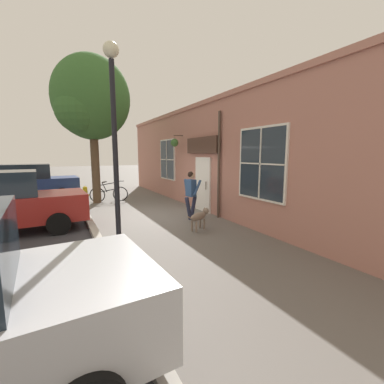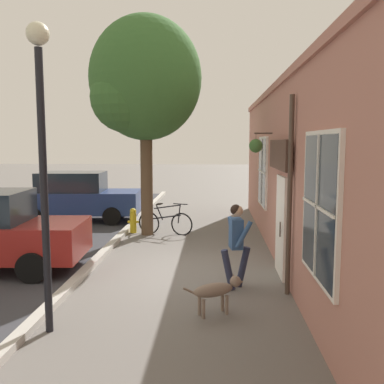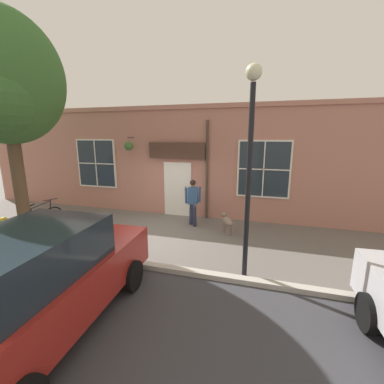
# 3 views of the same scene
# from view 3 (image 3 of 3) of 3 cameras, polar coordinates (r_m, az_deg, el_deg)

# --- Properties ---
(ground_plane) EXTENTS (90.00, 90.00, 0.00)m
(ground_plane) POSITION_cam_3_polar(r_m,az_deg,el_deg) (8.46, -8.99, -9.23)
(ground_plane) COLOR #66605B
(storefront_facade) EXTENTS (0.95, 18.00, 4.20)m
(storefront_facade) POSITION_cam_3_polar(r_m,az_deg,el_deg) (10.08, -3.71, 6.80)
(storefront_facade) COLOR #B27566
(storefront_facade) RESTS_ON ground_plane
(pedestrian_walking) EXTENTS (0.60, 0.55, 1.64)m
(pedestrian_walking) POSITION_cam_3_polar(r_m,az_deg,el_deg) (8.86, 0.19, -1.45)
(pedestrian_walking) COLOR #282D47
(pedestrian_walking) RESTS_ON ground_plane
(dog_on_leash) EXTENTS (1.02, 0.57, 0.62)m
(dog_on_leash) POSITION_cam_3_polar(r_m,az_deg,el_deg) (8.41, 7.83, -6.37)
(dog_on_leash) COLOR #7F6B5B
(dog_on_leash) RESTS_ON ground_plane
(street_tree_by_curb) EXTENTS (3.30, 2.97, 6.48)m
(street_tree_by_curb) POSITION_cam_3_polar(r_m,az_deg,el_deg) (9.17, -36.44, 19.07)
(street_tree_by_curb) COLOR brown
(street_tree_by_curb) RESTS_ON ground_plane
(leaning_bicycle) EXTENTS (1.70, 0.45, 1.00)m
(leaning_bicycle) POSITION_cam_3_polar(r_m,az_deg,el_deg) (9.95, -30.85, -5.26)
(leaning_bicycle) COLOR black
(leaning_bicycle) RESTS_ON ground_plane
(parked_car_mid_block) EXTENTS (4.40, 2.13, 1.75)m
(parked_car_mid_block) POSITION_cam_3_polar(r_m,az_deg,el_deg) (4.83, -30.91, -16.81)
(parked_car_mid_block) COLOR maroon
(parked_car_mid_block) RESTS_ON ground_plane
(street_lamp) EXTENTS (0.32, 0.32, 4.45)m
(street_lamp) POSITION_cam_3_polar(r_m,az_deg,el_deg) (5.41, 12.85, 10.45)
(street_lamp) COLOR black
(street_lamp) RESTS_ON ground_plane
(fire_hydrant) EXTENTS (0.34, 0.20, 0.77)m
(fire_hydrant) POSITION_cam_3_polar(r_m,az_deg,el_deg) (9.45, -36.11, -6.66)
(fire_hydrant) COLOR gold
(fire_hydrant) RESTS_ON ground_plane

